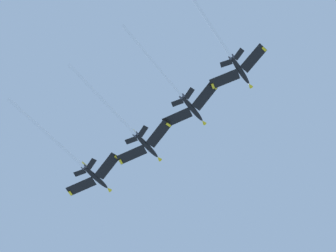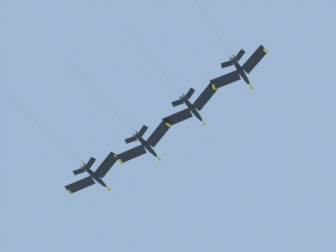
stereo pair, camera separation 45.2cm
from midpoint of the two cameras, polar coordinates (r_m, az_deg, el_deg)
The scene contains 4 objects.
jet_far_left at distance 169.61m, azimuth -9.42°, elevation -3.45°, with size 34.38×28.65×21.57m.
jet_inner_left at distance 165.59m, azimuth -3.96°, elevation -0.15°, with size 33.30×27.92×20.22m.
jet_centre at distance 165.93m, azimuth 1.29°, elevation 3.37°, with size 32.40×27.24×19.61m.
jet_inner_right at distance 164.42m, azimuth 6.28°, elevation 7.65°, with size 33.11×26.53×20.12m.
Camera 1 is at (-16.06, -20.31, 1.57)m, focal length 59.01 mm.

